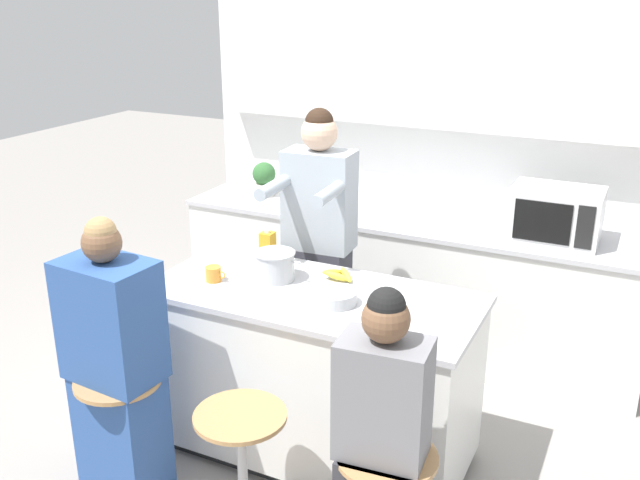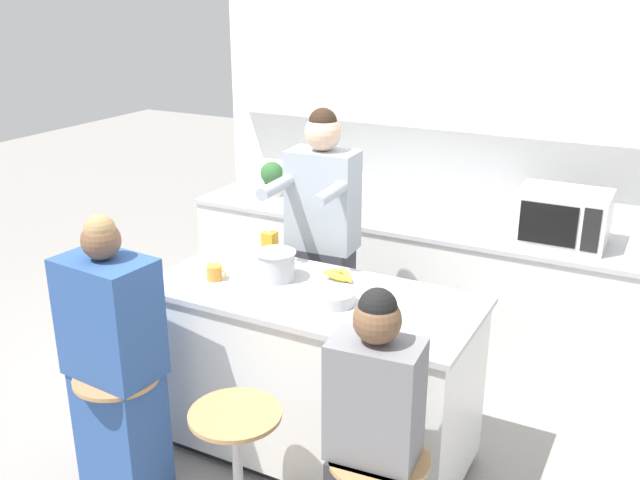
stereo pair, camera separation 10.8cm
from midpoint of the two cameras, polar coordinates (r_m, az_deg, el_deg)
name	(u,v)px [view 2 (the right image)]	position (r m, az deg, el deg)	size (l,w,h in m)	color
ground_plane	(314,450)	(3.96, 0.29, -16.49)	(16.00, 16.00, 0.00)	gray
wall_back	(438,111)	(4.89, 10.07, 10.09)	(3.32, 0.22, 2.70)	white
back_counter	(413,280)	(4.88, 8.05, -3.20)	(3.08, 0.71, 0.90)	white
kitchen_island	(313,374)	(3.71, 0.30, -10.67)	(1.63, 0.74, 0.92)	black
bar_stool_leftmost	(122,426)	(3.60, -14.70, -14.22)	(0.40, 0.40, 0.65)	tan
bar_stool_center	(238,467)	(3.26, -5.63, -17.60)	(0.40, 0.40, 0.65)	tan
person_cooking	(322,257)	(4.11, 0.93, -1.37)	(0.42, 0.55, 1.72)	#383842
person_wrapped_blanket	(115,368)	(3.47, -15.20, -9.86)	(0.45, 0.32, 1.42)	#2D5193
person_seated_near	(373,461)	(2.89, 5.37, -17.18)	(0.36, 0.29, 1.34)	#333338
cooking_pot	(276,265)	(3.63, -2.72, -2.02)	(0.30, 0.21, 0.15)	#B7BABC
fruit_bowl	(335,298)	(3.37, 2.10, -4.65)	(0.20, 0.20, 0.06)	#B7BABC
coffee_cup_near	(215,273)	(3.66, -7.60, -2.60)	(0.11, 0.08, 0.08)	orange
banana_bunch	(339,275)	(3.63, 2.41, -2.79)	(0.19, 0.13, 0.06)	yellow
juice_carton	(270,247)	(3.84, -3.23, -0.57)	(0.07, 0.07, 0.19)	gold
microwave	(562,217)	(4.43, 19.47, 1.76)	(0.52, 0.37, 0.32)	white
potted_plant	(272,178)	(5.14, -3.26, 4.97)	(0.17, 0.17, 0.25)	beige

